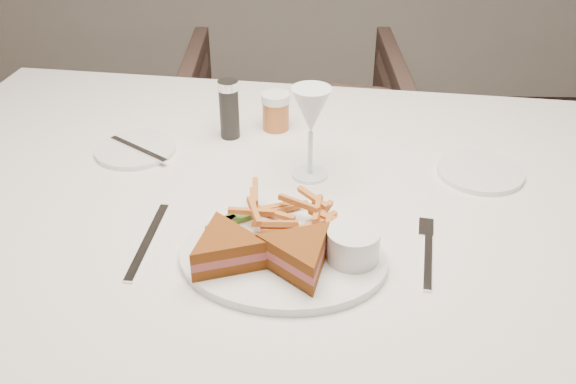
% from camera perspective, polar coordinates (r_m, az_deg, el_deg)
% --- Properties ---
extents(table, '(1.69, 1.23, 0.75)m').
position_cam_1_polar(table, '(1.37, 0.06, -14.06)').
color(table, silver).
rests_on(table, ground).
extents(chair_far, '(0.73, 0.68, 0.73)m').
position_cam_1_polar(chair_far, '(2.18, 0.46, 4.84)').
color(chair_far, '#46322B').
rests_on(chair_far, ground).
extents(table_setting, '(0.83, 0.64, 0.18)m').
position_cam_1_polar(table_setting, '(1.05, -0.16, -1.09)').
color(table_setting, white).
rests_on(table_setting, table).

